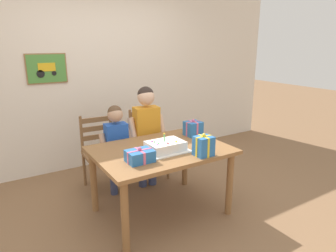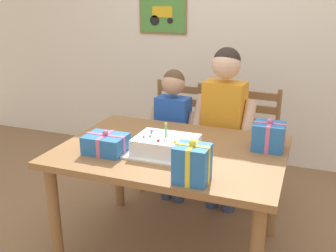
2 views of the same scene
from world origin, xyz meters
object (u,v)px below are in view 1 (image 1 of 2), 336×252
object	(u,v)px
birthday_cake	(165,147)
child_younger	(116,141)
chair_left	(101,152)
child_older	(147,127)
dining_table	(161,157)
gift_box_corner_small	(140,156)
chair_right	(148,143)
gift_box_beside_cake	(193,128)
gift_box_red_large	(204,146)

from	to	relation	value
birthday_cake	child_younger	bearing A→B (deg)	106.75
chair_left	child_younger	size ratio (longest dim) A/B	0.84
chair_left	child_older	distance (m)	0.65
dining_table	birthday_cake	distance (m)	0.17
gift_box_corner_small	child_older	bearing A→B (deg)	58.47
child_older	chair_right	bearing A→B (deg)	60.09
gift_box_beside_cake	child_older	xyz separation A→B (m)	(-0.38, 0.45, -0.04)
dining_table	gift_box_beside_cake	xyz separation A→B (m)	(0.55, 0.19, 0.18)
gift_box_red_large	child_younger	size ratio (longest dim) A/B	0.21
gift_box_beside_cake	gift_box_corner_small	bearing A→B (deg)	-156.22
child_younger	birthday_cake	bearing A→B (deg)	-73.25
chair_right	child_younger	distance (m)	0.65
dining_table	gift_box_corner_small	bearing A→B (deg)	-149.21
gift_box_red_large	gift_box_corner_small	bearing A→B (deg)	162.70
chair_right	child_younger	world-z (taller)	child_younger
gift_box_red_large	gift_box_beside_cake	size ratio (longest dim) A/B	1.13
gift_box_red_large	gift_box_corner_small	size ratio (longest dim) A/B	0.92
dining_table	birthday_cake	world-z (taller)	birthday_cake
dining_table	chair_left	world-z (taller)	chair_left
birthday_cake	gift_box_red_large	world-z (taller)	gift_box_red_large
dining_table	chair_right	world-z (taller)	chair_right
gift_box_red_large	chair_left	world-z (taller)	gift_box_red_large
gift_box_red_large	child_older	size ratio (longest dim) A/B	0.18
dining_table	birthday_cake	bearing A→B (deg)	-92.45
child_older	child_younger	bearing A→B (deg)	179.94
gift_box_corner_small	chair_left	xyz separation A→B (m)	(0.01, 1.11, -0.32)
gift_box_red_large	birthday_cake	bearing A→B (deg)	130.88
gift_box_red_large	chair_left	size ratio (longest dim) A/B	0.25
gift_box_beside_cake	child_younger	distance (m)	0.91
gift_box_corner_small	chair_right	distance (m)	1.34
chair_left	gift_box_beside_cake	bearing A→B (deg)	-39.30
birthday_cake	child_younger	distance (m)	0.78
birthday_cake	chair_left	bearing A→B (deg)	107.82
gift_box_corner_small	child_younger	world-z (taller)	child_younger
gift_box_beside_cake	chair_left	world-z (taller)	gift_box_beside_cake
birthday_cake	chair_left	xyz separation A→B (m)	(-0.32, 1.01, -0.32)
birthday_cake	chair_left	size ratio (longest dim) A/B	0.48
dining_table	gift_box_red_large	xyz separation A→B (m)	(0.25, -0.39, 0.19)
gift_box_beside_cake	gift_box_corner_small	size ratio (longest dim) A/B	0.82
gift_box_beside_cake	gift_box_corner_small	distance (m)	0.98
gift_box_beside_cake	gift_box_red_large	bearing A→B (deg)	-117.69
gift_box_red_large	chair_left	xyz separation A→B (m)	(-0.58, 1.30, -0.36)
dining_table	gift_box_corner_small	world-z (taller)	gift_box_corner_small
birthday_cake	dining_table	bearing A→B (deg)	87.55
gift_box_red_large	child_older	distance (m)	1.03
dining_table	chair_left	distance (m)	0.98
gift_box_beside_cake	birthday_cake	bearing A→B (deg)	-152.98
chair_left	child_younger	xyz separation A→B (m)	(0.10, -0.27, 0.20)
chair_left	child_older	xyz separation A→B (m)	(0.50, -0.27, 0.31)
gift_box_corner_small	chair_left	size ratio (longest dim) A/B	0.27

